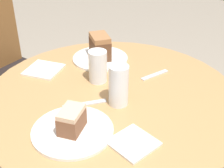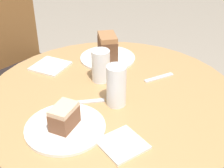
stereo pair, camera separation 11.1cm
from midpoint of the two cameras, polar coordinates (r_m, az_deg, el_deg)
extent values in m
cylinder|color=tan|center=(1.37, 2.39, -15.17)|extent=(0.09, 0.09, 0.70)
cylinder|color=tan|center=(1.13, 2.79, -2.46)|extent=(0.93, 0.93, 0.03)
cylinder|color=brown|center=(1.74, -13.88, -10.92)|extent=(0.04, 0.04, 0.45)
cylinder|color=brown|center=(1.94, -3.62, -4.81)|extent=(0.04, 0.04, 0.45)
cylinder|color=brown|center=(2.20, -11.08, -0.56)|extent=(0.04, 0.04, 0.45)
cube|color=black|center=(1.83, -13.13, 0.85)|extent=(0.48, 0.45, 0.03)
cube|color=brown|center=(1.90, -17.91, 9.37)|extent=(0.45, 0.02, 0.46)
cylinder|color=white|center=(0.97, -5.30, -8.05)|extent=(0.25, 0.25, 0.01)
cylinder|color=white|center=(1.36, 1.52, 4.72)|extent=(0.24, 0.24, 0.01)
cube|color=brown|center=(0.94, -5.40, -6.43)|extent=(0.10, 0.08, 0.06)
cube|color=beige|center=(0.92, -5.51, -4.63)|extent=(0.10, 0.08, 0.01)
cube|color=brown|center=(1.34, 1.55, 6.48)|extent=(0.12, 0.13, 0.08)
cube|color=#9E6B42|center=(1.32, 1.58, 8.52)|extent=(0.12, 0.13, 0.02)
cylinder|color=beige|center=(1.19, 0.61, 2.42)|extent=(0.06, 0.06, 0.08)
cylinder|color=white|center=(1.18, 0.61, 3.30)|extent=(0.07, 0.07, 0.12)
cylinder|color=silver|center=(1.04, 3.84, -1.12)|extent=(0.06, 0.06, 0.11)
cylinder|color=white|center=(1.03, 3.87, -0.41)|extent=(0.07, 0.07, 0.15)
cube|color=silver|center=(1.31, -8.86, 3.20)|extent=(0.16, 0.16, 0.01)
cube|color=silver|center=(1.08, -2.45, -3.41)|extent=(0.13, 0.11, 0.00)
cube|color=silver|center=(1.24, 11.11, 1.09)|extent=(0.13, 0.06, 0.00)
cube|color=silver|center=(0.91, 5.43, -11.05)|extent=(0.14, 0.14, 0.01)
camera|label=1|loc=(0.06, -87.14, 1.75)|focal=50.00mm
camera|label=2|loc=(0.06, 92.86, -1.75)|focal=50.00mm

